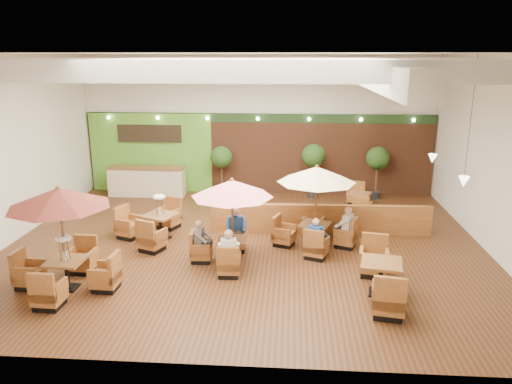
# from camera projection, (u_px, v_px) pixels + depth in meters

# --- Properties ---
(room) EXTENTS (14.04, 14.00, 5.52)m
(room) POSITION_uv_depth(u_px,v_px,m) (256.00, 118.00, 15.06)
(room) COLOR #381E0F
(room) RESTS_ON ground
(service_counter) EXTENTS (3.00, 0.75, 1.18)m
(service_counter) POSITION_uv_depth(u_px,v_px,m) (147.00, 181.00, 19.92)
(service_counter) COLOR beige
(service_counter) RESTS_ON ground
(booth_divider) EXTENTS (6.90, 0.36, 0.96)m
(booth_divider) POSITION_uv_depth(u_px,v_px,m) (320.00, 219.00, 15.66)
(booth_divider) COLOR brown
(booth_divider) RESTS_ON ground
(table_0) EXTENTS (2.52, 2.52, 2.58)m
(table_0) POSITION_uv_depth(u_px,v_px,m) (61.00, 220.00, 11.62)
(table_0) COLOR brown
(table_0) RESTS_ON ground
(table_1) EXTENTS (2.25, 2.31, 2.37)m
(table_1) POSITION_uv_depth(u_px,v_px,m) (230.00, 202.00, 13.16)
(table_1) COLOR brown
(table_1) RESTS_ON ground
(table_2) EXTENTS (2.54, 2.54, 2.46)m
(table_2) POSITION_uv_depth(u_px,v_px,m) (316.00, 191.00, 14.31)
(table_2) COLOR brown
(table_2) RESTS_ON ground
(table_3) EXTENTS (2.00, 2.83, 1.56)m
(table_3) POSITION_uv_depth(u_px,v_px,m) (152.00, 224.00, 15.26)
(table_3) COLOR brown
(table_3) RESTS_ON ground
(table_4) EXTENTS (1.08, 2.86, 1.04)m
(table_4) POSITION_uv_depth(u_px,v_px,m) (380.00, 278.00, 11.71)
(table_4) COLOR brown
(table_4) RESTS_ON ground
(table_5) EXTENTS (0.98, 2.42, 0.85)m
(table_5) POSITION_uv_depth(u_px,v_px,m) (359.00, 202.00, 17.99)
(table_5) COLOR brown
(table_5) RESTS_ON ground
(topiary_0) EXTENTS (0.86, 0.86, 2.01)m
(topiary_0) POSITION_uv_depth(u_px,v_px,m) (221.00, 159.00, 19.66)
(topiary_0) COLOR black
(topiary_0) RESTS_ON ground
(topiary_1) EXTENTS (0.93, 0.93, 2.15)m
(topiary_1) POSITION_uv_depth(u_px,v_px,m) (313.00, 158.00, 19.39)
(topiary_1) COLOR black
(topiary_1) RESTS_ON ground
(topiary_2) EXTENTS (0.89, 0.89, 2.07)m
(topiary_2) POSITION_uv_depth(u_px,v_px,m) (378.00, 160.00, 19.23)
(topiary_2) COLOR black
(topiary_2) RESTS_ON ground
(diner_0) EXTENTS (0.42, 0.36, 0.81)m
(diner_0) POSITION_uv_depth(u_px,v_px,m) (229.00, 248.00, 12.58)
(diner_0) COLOR white
(diner_0) RESTS_ON ground
(diner_1) EXTENTS (0.41, 0.33, 0.80)m
(diner_1) POSITION_uv_depth(u_px,v_px,m) (236.00, 226.00, 14.24)
(diner_1) COLOR #224994
(diner_1) RESTS_ON ground
(diner_2) EXTENTS (0.30, 0.36, 0.71)m
(diner_2) POSITION_uv_depth(u_px,v_px,m) (201.00, 236.00, 13.48)
(diner_2) COLOR slate
(diner_2) RESTS_ON ground
(diner_3) EXTENTS (0.40, 0.39, 0.72)m
(diner_3) POSITION_uv_depth(u_px,v_px,m) (316.00, 233.00, 13.70)
(diner_3) COLOR #224994
(diner_3) RESTS_ON ground
(diner_4) EXTENTS (0.42, 0.44, 0.79)m
(diner_4) POSITION_uv_depth(u_px,v_px,m) (346.00, 223.00, 14.50)
(diner_4) COLOR white
(diner_4) RESTS_ON ground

